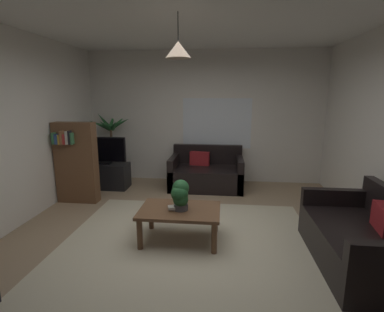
{
  "coord_description": "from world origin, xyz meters",
  "views": [
    {
      "loc": [
        0.41,
        -3.48,
        1.86
      ],
      "look_at": [
        0.0,
        0.3,
        1.05
      ],
      "focal_mm": 27.12,
      "sensor_mm": 36.0,
      "label": 1
    }
  ],
  "objects_px": {
    "potted_plant_on_table": "(180,194)",
    "tv": "(104,150)",
    "tv_stand": "(106,176)",
    "potted_palm_corner": "(112,148)",
    "remote_on_table_0": "(184,209)",
    "couch_right_side": "(363,242)",
    "book_on_table_0": "(174,209)",
    "book_on_table_1": "(174,207)",
    "coffee_table": "(180,214)",
    "couch_under_window": "(206,174)",
    "bookshelf_corner": "(76,162)",
    "pendant_lamp": "(178,50)"
  },
  "relations": [
    {
      "from": "couch_under_window",
      "to": "bookshelf_corner",
      "type": "xyz_separation_m",
      "value": [
        -2.2,
        -1.03,
        0.45
      ]
    },
    {
      "from": "tv_stand",
      "to": "potted_palm_corner",
      "type": "height_order",
      "value": "potted_palm_corner"
    },
    {
      "from": "couch_right_side",
      "to": "remote_on_table_0",
      "type": "relative_size",
      "value": 9.72
    },
    {
      "from": "couch_under_window",
      "to": "bookshelf_corner",
      "type": "height_order",
      "value": "bookshelf_corner"
    },
    {
      "from": "bookshelf_corner",
      "to": "tv_stand",
      "type": "bearing_deg",
      "value": 76.87
    },
    {
      "from": "bookshelf_corner",
      "to": "pendant_lamp",
      "type": "relative_size",
      "value": 2.82
    },
    {
      "from": "tv_stand",
      "to": "pendant_lamp",
      "type": "xyz_separation_m",
      "value": [
        1.8,
        -1.98,
        2.11
      ]
    },
    {
      "from": "remote_on_table_0",
      "to": "tv",
      "type": "bearing_deg",
      "value": 138.37
    },
    {
      "from": "tv",
      "to": "bookshelf_corner",
      "type": "distance_m",
      "value": 0.8
    },
    {
      "from": "couch_right_side",
      "to": "tv",
      "type": "bearing_deg",
      "value": -120.64
    },
    {
      "from": "tv_stand",
      "to": "potted_palm_corner",
      "type": "relative_size",
      "value": 0.6
    },
    {
      "from": "couch_under_window",
      "to": "coffee_table",
      "type": "distance_m",
      "value": 2.23
    },
    {
      "from": "coffee_table",
      "to": "book_on_table_0",
      "type": "relative_size",
      "value": 9.29
    },
    {
      "from": "coffee_table",
      "to": "book_on_table_1",
      "type": "distance_m",
      "value": 0.13
    },
    {
      "from": "coffee_table",
      "to": "remote_on_table_0",
      "type": "xyz_separation_m",
      "value": [
        0.06,
        -0.02,
        0.08
      ]
    },
    {
      "from": "couch_right_side",
      "to": "potted_plant_on_table",
      "type": "relative_size",
      "value": 4.01
    },
    {
      "from": "book_on_table_0",
      "to": "book_on_table_1",
      "type": "height_order",
      "value": "book_on_table_1"
    },
    {
      "from": "tv_stand",
      "to": "potted_palm_corner",
      "type": "xyz_separation_m",
      "value": [
        -0.06,
        0.53,
        0.47
      ]
    },
    {
      "from": "tv_stand",
      "to": "tv",
      "type": "relative_size",
      "value": 1.03
    },
    {
      "from": "remote_on_table_0",
      "to": "pendant_lamp",
      "type": "relative_size",
      "value": 0.32
    },
    {
      "from": "coffee_table",
      "to": "potted_palm_corner",
      "type": "relative_size",
      "value": 0.68
    },
    {
      "from": "potted_plant_on_table",
      "to": "tv",
      "type": "relative_size",
      "value": 0.44
    },
    {
      "from": "potted_palm_corner",
      "to": "pendant_lamp",
      "type": "xyz_separation_m",
      "value": [
        1.86,
        -2.51,
        1.64
      ]
    },
    {
      "from": "couch_under_window",
      "to": "tv",
      "type": "bearing_deg",
      "value": -172.58
    },
    {
      "from": "couch_under_window",
      "to": "couch_right_side",
      "type": "height_order",
      "value": "same"
    },
    {
      "from": "potted_plant_on_table",
      "to": "pendant_lamp",
      "type": "xyz_separation_m",
      "value": [
        -0.01,
        0.03,
        1.72
      ]
    },
    {
      "from": "potted_plant_on_table",
      "to": "remote_on_table_0",
      "type": "bearing_deg",
      "value": 19.18
    },
    {
      "from": "remote_on_table_0",
      "to": "tv_stand",
      "type": "height_order",
      "value": "tv_stand"
    },
    {
      "from": "potted_plant_on_table",
      "to": "book_on_table_0",
      "type": "bearing_deg",
      "value": -177.07
    },
    {
      "from": "tv_stand",
      "to": "couch_right_side",
      "type": "bearing_deg",
      "value": -30.88
    },
    {
      "from": "bookshelf_corner",
      "to": "potted_plant_on_table",
      "type": "bearing_deg",
      "value": -31.33
    },
    {
      "from": "potted_plant_on_table",
      "to": "bookshelf_corner",
      "type": "height_order",
      "value": "bookshelf_corner"
    },
    {
      "from": "tv_stand",
      "to": "pendant_lamp",
      "type": "distance_m",
      "value": 3.41
    },
    {
      "from": "book_on_table_1",
      "to": "bookshelf_corner",
      "type": "xyz_separation_m",
      "value": [
        -1.92,
        1.23,
        0.26
      ]
    },
    {
      "from": "potted_plant_on_table",
      "to": "tv",
      "type": "distance_m",
      "value": 2.7
    },
    {
      "from": "tv_stand",
      "to": "book_on_table_0",
      "type": "bearing_deg",
      "value": -49.27
    },
    {
      "from": "couch_under_window",
      "to": "coffee_table",
      "type": "relative_size",
      "value": 1.41
    },
    {
      "from": "book_on_table_1",
      "to": "remote_on_table_0",
      "type": "xyz_separation_m",
      "value": [
        0.13,
        0.03,
        -0.02
      ]
    },
    {
      "from": "coffee_table",
      "to": "couch_right_side",
      "type": "bearing_deg",
      "value": -9.36
    },
    {
      "from": "remote_on_table_0",
      "to": "potted_palm_corner",
      "type": "bearing_deg",
      "value": 132.33
    },
    {
      "from": "pendant_lamp",
      "to": "coffee_table",
      "type": "bearing_deg",
      "value": 153.43
    },
    {
      "from": "couch_right_side",
      "to": "potted_plant_on_table",
      "type": "bearing_deg",
      "value": -98.59
    },
    {
      "from": "bookshelf_corner",
      "to": "book_on_table_0",
      "type": "bearing_deg",
      "value": -32.48
    },
    {
      "from": "tv",
      "to": "book_on_table_0",
      "type": "bearing_deg",
      "value": -48.96
    },
    {
      "from": "remote_on_table_0",
      "to": "potted_palm_corner",
      "type": "xyz_separation_m",
      "value": [
        -1.92,
        2.52,
        0.28
      ]
    },
    {
      "from": "remote_on_table_0",
      "to": "book_on_table_1",
      "type": "bearing_deg",
      "value": -163.23
    },
    {
      "from": "couch_right_side",
      "to": "tv",
      "type": "distance_m",
      "value": 4.55
    },
    {
      "from": "potted_plant_on_table",
      "to": "tv_stand",
      "type": "height_order",
      "value": "potted_plant_on_table"
    },
    {
      "from": "remote_on_table_0",
      "to": "tv_stand",
      "type": "bearing_deg",
      "value": 138.06
    },
    {
      "from": "potted_plant_on_table",
      "to": "couch_under_window",
      "type": "bearing_deg",
      "value": 85.07
    }
  ]
}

